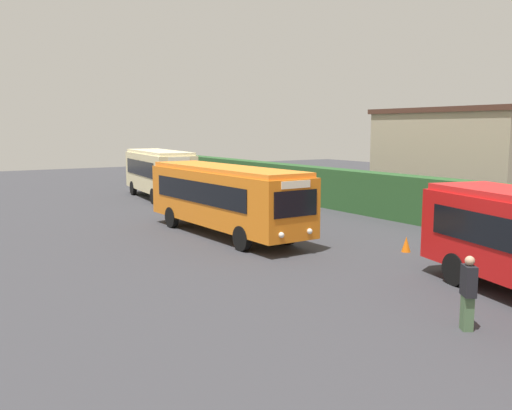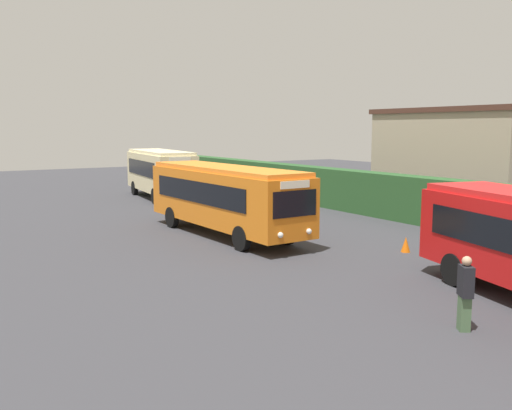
{
  "view_description": "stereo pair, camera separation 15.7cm",
  "coord_description": "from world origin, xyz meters",
  "px_view_note": "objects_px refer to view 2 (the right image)",
  "views": [
    {
      "loc": [
        24.11,
        -12.47,
        4.76
      ],
      "look_at": [
        2.52,
        1.18,
        1.23
      ],
      "focal_mm": 38.93,
      "sensor_mm": 36.0,
      "label": 1
    },
    {
      "loc": [
        24.2,
        -12.34,
        4.76
      ],
      "look_at": [
        2.52,
        1.18,
        1.23
      ],
      "focal_mm": 38.93,
      "sensor_mm": 36.0,
      "label": 2
    }
  ],
  "objects_px": {
    "bus_cream": "(160,171)",
    "person_center": "(465,292)",
    "bus_orange": "(225,196)",
    "traffic_cone": "(406,244)"
  },
  "relations": [
    {
      "from": "bus_cream",
      "to": "person_center",
      "type": "height_order",
      "value": "bus_cream"
    },
    {
      "from": "bus_orange",
      "to": "person_center",
      "type": "height_order",
      "value": "bus_orange"
    },
    {
      "from": "bus_cream",
      "to": "person_center",
      "type": "relative_size",
      "value": 4.98
    },
    {
      "from": "bus_orange",
      "to": "traffic_cone",
      "type": "xyz_separation_m",
      "value": [
        6.72,
        4.3,
        -1.49
      ]
    },
    {
      "from": "bus_cream",
      "to": "bus_orange",
      "type": "distance_m",
      "value": 14.37
    },
    {
      "from": "bus_cream",
      "to": "person_center",
      "type": "xyz_separation_m",
      "value": [
        27.54,
        -3.63,
        -0.92
      ]
    },
    {
      "from": "bus_orange",
      "to": "person_center",
      "type": "distance_m",
      "value": 13.48
    },
    {
      "from": "person_center",
      "to": "traffic_cone",
      "type": "relative_size",
      "value": 3.01
    },
    {
      "from": "bus_cream",
      "to": "traffic_cone",
      "type": "xyz_separation_m",
      "value": [
        20.83,
        1.59,
        -1.58
      ]
    },
    {
      "from": "person_center",
      "to": "traffic_cone",
      "type": "height_order",
      "value": "person_center"
    }
  ]
}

